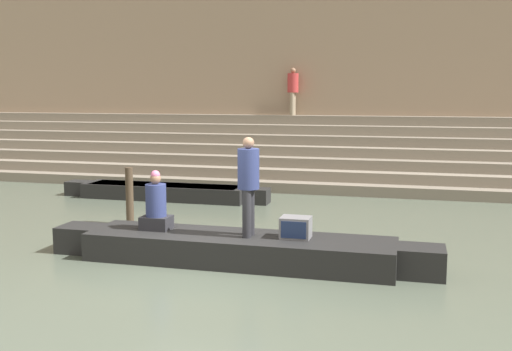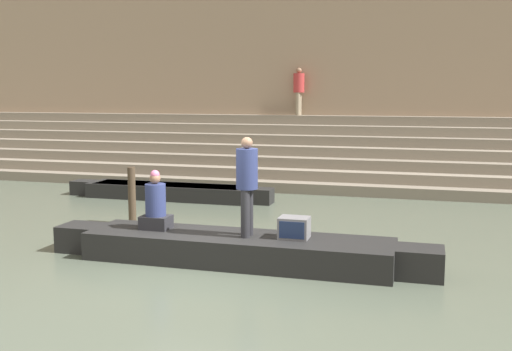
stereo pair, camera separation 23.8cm
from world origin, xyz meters
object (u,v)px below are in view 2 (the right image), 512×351
Objects in this scene: mooring_post at (132,196)px; moored_boat_shore at (169,191)px; person_rowing at (156,206)px; person_on_steps at (299,88)px; rowboat_main at (237,248)px; person_standing at (247,180)px; tv_set at (294,228)px.

moored_boat_shore is at bearing 100.10° from mooring_post.
person_on_steps reaches higher than person_rowing.
person_rowing reaches higher than mooring_post.
rowboat_main is at bearing 97.86° from person_on_steps.
person_standing is at bearing -9.69° from person_rowing.
person_standing is 1.04× the size of person_on_steps.
person_on_steps is (-2.28, 11.01, 2.45)m from tv_set.
person_standing is at bearing -34.13° from mooring_post.
tv_set is 7.36m from moored_boat_shore.
person_on_steps is at bearing 97.90° from rowboat_main.
person_standing is 11.30m from person_on_steps.
person_on_steps reaches higher than tv_set.
tv_set is 11.51m from person_on_steps.
mooring_post reaches higher than tv_set.
moored_boat_shore is at bearing 142.05° from person_standing.
rowboat_main is 6.78m from moored_boat_shore.
person_standing is at bearing -178.28° from tv_set.
person_rowing is at bearing -166.37° from person_standing.
tv_set is at bearing -50.76° from moored_boat_shore.
mooring_post is (-1.67, 2.25, -0.26)m from person_rowing.
moored_boat_shore is at bearing 105.23° from person_rowing.
person_rowing is 0.83× the size of mooring_post.
person_standing is 1.32× the size of mooring_post.
person_rowing reaches higher than tv_set.
mooring_post is at bearing 78.56° from person_on_steps.
person_on_steps is (2.56, 5.48, 2.91)m from moored_boat_shore.
person_rowing is (-1.77, 0.09, -0.56)m from person_standing.
person_standing is at bearing -56.31° from moored_boat_shore.
mooring_post is (-3.44, 2.33, -0.83)m from person_standing.
mooring_post is (0.58, -3.27, 0.43)m from moored_boat_shore.
mooring_post is 9.31m from person_on_steps.
person_rowing reaches higher than rowboat_main.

